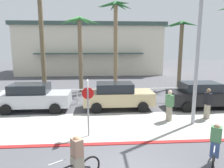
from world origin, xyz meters
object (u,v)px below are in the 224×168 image
at_px(palm_tree_3, 80,36).
at_px(cyclist_blue_0, 215,147).
at_px(palm_tree_2, 40,12).
at_px(palm_tree_4, 115,24).
at_px(car_silver_1, 34,97).
at_px(car_tan_2, 118,95).
at_px(pedestrian_0, 207,105).
at_px(cyclist_black_1, 76,162).
at_px(car_black_3, 202,95).
at_px(palm_tree_5, 181,39).
at_px(pedestrian_1, 169,107).
at_px(streetlight_curb, 201,40).
at_px(stop_sign_bike_lane, 88,100).

bearing_deg(palm_tree_3, cyclist_blue_0, -66.05).
relative_size(palm_tree_2, palm_tree_4, 1.12).
bearing_deg(cyclist_blue_0, car_silver_1, 139.23).
height_order(palm_tree_2, car_tan_2, palm_tree_2).
bearing_deg(pedestrian_0, cyclist_black_1, -142.51).
bearing_deg(car_black_3, palm_tree_5, 81.49).
xyz_separation_m(car_black_3, cyclist_blue_0, (-2.89, -6.59, -0.18)).
xyz_separation_m(palm_tree_3, pedestrian_1, (5.27, -7.65, -3.99)).
height_order(cyclist_blue_0, pedestrian_1, pedestrian_1).
xyz_separation_m(palm_tree_5, car_silver_1, (-11.78, -6.41, -3.79)).
bearing_deg(streetlight_curb, car_tan_2, 138.72).
bearing_deg(car_silver_1, streetlight_curb, -19.92).
height_order(palm_tree_3, cyclist_black_1, palm_tree_3).
distance_m(car_silver_1, car_tan_2, 5.27).
xyz_separation_m(palm_tree_3, cyclist_blue_0, (5.33, -12.01, -4.08)).
xyz_separation_m(palm_tree_3, palm_tree_5, (9.22, 1.21, -0.12)).
height_order(palm_tree_3, palm_tree_4, palm_tree_4).
xyz_separation_m(streetlight_curb, palm_tree_2, (-9.42, 8.07, 2.38)).
relative_size(palm_tree_5, cyclist_blue_0, 4.02).
distance_m(palm_tree_2, pedestrian_1, 12.53).
bearing_deg(car_black_3, pedestrian_1, -142.94).
bearing_deg(palm_tree_4, car_black_3, -50.92).
bearing_deg(pedestrian_1, palm_tree_2, 138.82).
height_order(streetlight_curb, pedestrian_0, streetlight_curb).
height_order(car_tan_2, cyclist_black_1, car_tan_2).
relative_size(palm_tree_5, pedestrian_0, 3.65).
relative_size(palm_tree_2, cyclist_black_1, 5.69).
relative_size(pedestrian_0, pedestrian_1, 1.01).
distance_m(palm_tree_5, pedestrian_1, 10.44).
xyz_separation_m(palm_tree_3, car_silver_1, (-2.56, -5.20, -3.91)).
distance_m(car_tan_2, cyclist_black_1, 7.62).
bearing_deg(palm_tree_2, streetlight_curb, -40.61).
bearing_deg(pedestrian_1, car_black_3, 37.06).
xyz_separation_m(car_black_3, pedestrian_0, (-0.73, -2.04, -0.07)).
xyz_separation_m(stop_sign_bike_lane, palm_tree_5, (8.20, 10.52, 2.98)).
bearing_deg(car_black_3, palm_tree_4, 129.08).
bearing_deg(car_black_3, stop_sign_bike_lane, -151.62).
bearing_deg(pedestrian_0, palm_tree_4, 117.79).
bearing_deg(car_tan_2, palm_tree_5, 44.69).
relative_size(palm_tree_5, car_tan_2, 1.43).
height_order(palm_tree_3, pedestrian_0, palm_tree_3).
bearing_deg(palm_tree_5, car_black_3, -98.51).
relative_size(palm_tree_3, car_black_3, 1.46).
distance_m(palm_tree_5, cyclist_black_1, 16.66).
xyz_separation_m(car_tan_2, pedestrian_1, (2.56, -2.42, -0.09)).
relative_size(car_silver_1, pedestrian_0, 2.56).
height_order(palm_tree_5, cyclist_blue_0, palm_tree_5).
height_order(palm_tree_2, palm_tree_5, palm_tree_2).
bearing_deg(car_silver_1, pedestrian_0, -12.66).
bearing_deg(car_silver_1, palm_tree_2, 95.82).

